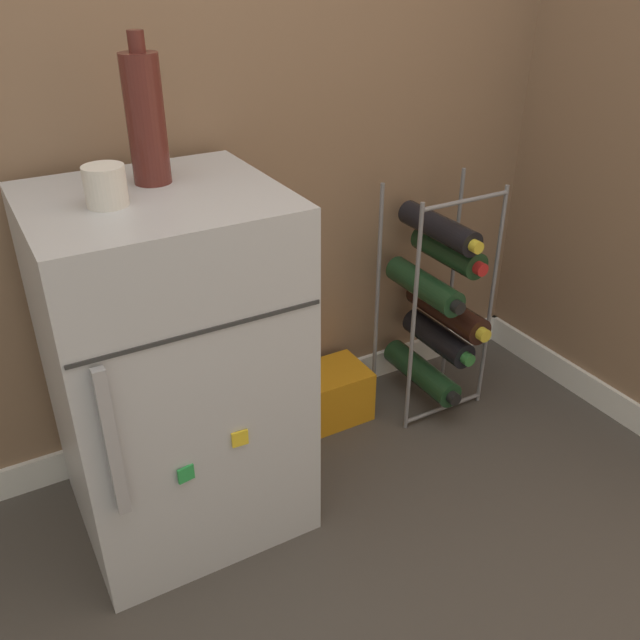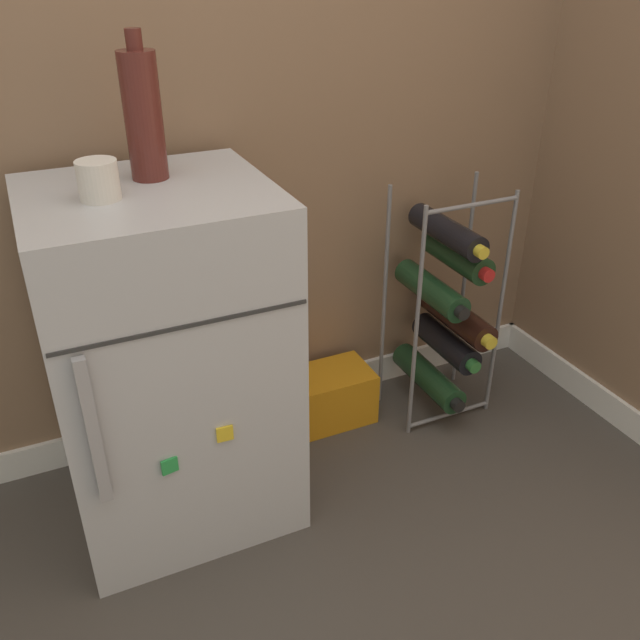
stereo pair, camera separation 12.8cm
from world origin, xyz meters
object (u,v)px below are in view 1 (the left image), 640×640
(mini_fridge, at_px, (174,370))
(soda_box, at_px, (319,398))
(wine_rack, at_px, (436,304))
(fridge_top_cup, at_px, (105,186))
(fridge_top_bottle, at_px, (146,118))

(mini_fridge, relative_size, soda_box, 2.80)
(soda_box, bearing_deg, mini_fridge, -162.26)
(wine_rack, relative_size, fridge_top_cup, 8.86)
(mini_fridge, distance_m, soda_box, 0.59)
(wine_rack, bearing_deg, mini_fridge, -174.93)
(mini_fridge, bearing_deg, soda_box, 17.74)
(wine_rack, relative_size, soda_box, 2.36)
(fridge_top_bottle, bearing_deg, fridge_top_cup, -140.86)
(soda_box, relative_size, fridge_top_bottle, 1.01)
(mini_fridge, height_order, wine_rack, mini_fridge)
(wine_rack, bearing_deg, fridge_top_cup, -174.04)
(mini_fridge, xyz_separation_m, wine_rack, (0.83, 0.07, -0.08))
(soda_box, height_order, fridge_top_bottle, fridge_top_bottle)
(fridge_top_bottle, bearing_deg, mini_fridge, -110.09)
(mini_fridge, bearing_deg, fridge_top_cup, -166.25)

